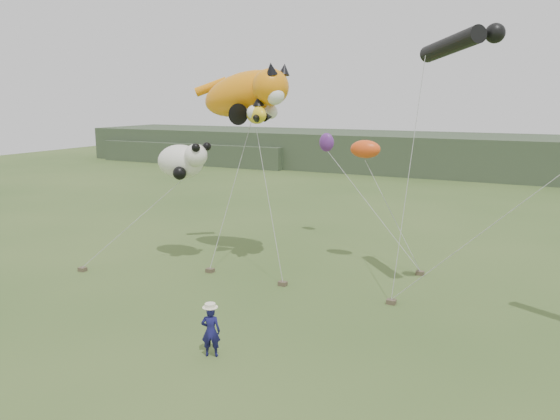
# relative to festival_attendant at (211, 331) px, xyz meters

# --- Properties ---
(ground) EXTENTS (120.00, 120.00, 0.00)m
(ground) POSITION_rel_festival_attendant_xyz_m (-0.25, 1.98, -0.80)
(ground) COLOR #385123
(ground) RESTS_ON ground
(headland) EXTENTS (90.00, 13.00, 4.00)m
(headland) POSITION_rel_festival_attendant_xyz_m (-3.36, 46.66, 1.12)
(headland) COLOR #2D3D28
(headland) RESTS_ON ground
(festival_attendant) EXTENTS (0.69, 0.58, 1.60)m
(festival_attendant) POSITION_rel_festival_attendant_xyz_m (0.00, 0.00, 0.00)
(festival_attendant) COLOR #161550
(festival_attendant) RESTS_ON ground
(sandbag_anchors) EXTENTS (14.28, 6.60, 0.18)m
(sandbag_anchors) POSITION_rel_festival_attendant_xyz_m (-1.53, 7.10, -0.71)
(sandbag_anchors) COLOR brown
(sandbag_anchors) RESTS_ON ground
(cat_kite) EXTENTS (5.77, 3.08, 2.87)m
(cat_kite) POSITION_rel_festival_attendant_xyz_m (-3.81, 9.32, 7.17)
(cat_kite) COLOR orange
(cat_kite) RESTS_ON ground
(fish_kite) EXTENTS (2.65, 1.75, 1.28)m
(fish_kite) POSITION_rel_festival_attendant_xyz_m (-3.33, 8.30, 6.27)
(fish_kite) COLOR yellow
(fish_kite) RESTS_ON ground
(tube_kites) EXTENTS (8.89, 4.33, 4.19)m
(tube_kites) POSITION_rel_festival_attendant_xyz_m (7.47, 7.51, 7.79)
(tube_kites) COLOR black
(tube_kites) RESTS_ON ground
(panda_kite) EXTENTS (2.80, 1.81, 1.74)m
(panda_kite) POSITION_rel_festival_attendant_xyz_m (-6.63, 7.84, 4.07)
(panda_kite) COLOR white
(panda_kite) RESTS_ON ground
(misc_kites) EXTENTS (4.65, 4.83, 1.03)m
(misc_kites) POSITION_rel_festival_attendant_xyz_m (0.00, 12.43, 4.65)
(misc_kites) COLOR #F04E17
(misc_kites) RESTS_ON ground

